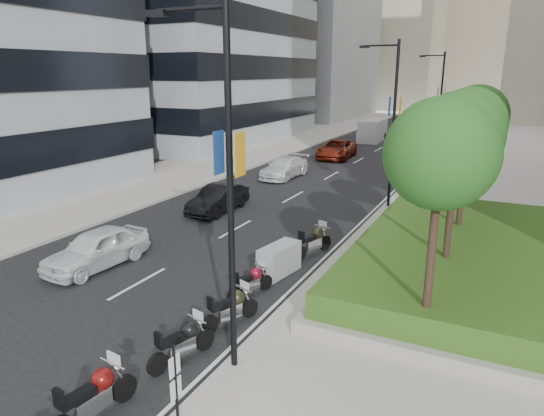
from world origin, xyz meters
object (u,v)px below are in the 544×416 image
Objects in this scene: lamp_post_2 at (439,100)px; car_b at (218,199)px; motorcycle_2 at (183,342)px; motorcycle_3 at (231,308)px; motorcycle_5 at (279,260)px; motorcycle_6 at (314,241)px; motorcycle_1 at (94,396)px; car_a at (97,248)px; parking_sign at (176,393)px; lamp_post_0 at (224,176)px; delivery_van at (372,131)px; car_c at (284,167)px; car_d at (336,149)px; lamp_post_1 at (391,117)px; motorcycle_4 at (251,282)px.

car_b is (-8.01, -22.78, -4.34)m from lamp_post_2.
motorcycle_3 is at bearing 11.49° from motorcycle_2.
motorcycle_3 is 1.02× the size of motorcycle_5.
motorcycle_3 is at bearing -164.02° from motorcycle_6.
car_a is (-6.50, 6.52, 0.14)m from motorcycle_1.
car_a reaches higher than motorcycle_5.
motorcycle_3 is (0.53, 4.90, -0.05)m from motorcycle_1.
parking_sign is 3.43m from motorcycle_2.
lamp_post_0 is 15.24m from car_b.
parking_sign is at bearing -81.91° from delivery_van.
car_a reaches higher than car_c.
car_c is 9.43m from car_d.
car_d is (0.73, 9.41, 0.08)m from car_c.
lamp_post_1 is 4.51× the size of motorcycle_5.
car_d is at bearing 23.68° from motorcycle_5.
motorcycle_3 is 7.22m from car_a.
motorcycle_5 is at bearing -82.55° from delivery_van.
motorcycle_5 is at bearing -43.93° from car_b.
car_c is (-7.10, 15.93, 0.15)m from motorcycle_5.
lamp_post_0 reaches higher than motorcycle_3.
car_b is at bearing 123.25° from lamp_post_0.
car_d is at bearing -92.31° from delivery_van.
car_d is at bearing 17.73° from motorcycle_1.
parking_sign is 1.10× the size of motorcycle_6.
motorcycle_1 is at bearing -40.63° from car_a.
car_a is (-7.15, -4.86, 0.13)m from motorcycle_6.
lamp_post_0 is 4.74m from parking_sign.
motorcycle_6 is (-0.96, -26.59, -4.44)m from lamp_post_2.
parking_sign is at bearing -77.67° from lamp_post_0.
lamp_post_0 is 35.00m from lamp_post_2.
car_c is at bearing 92.25° from car_b.
car_b is at bearing 93.76° from car_a.
lamp_post_2 reaches higher than motorcycle_3.
car_d is 11.95m from delivery_van.
car_d is 1.02× the size of delivery_van.
parking_sign is 47.05m from delivery_van.
lamp_post_2 reaches higher than delivery_van.
motorcycle_4 is at bearing 6.44° from motorcycle_1.
motorcycle_4 is at bearing 110.58° from lamp_post_0.
delivery_van is at bearing 90.37° from car_c.
parking_sign is 7.32m from motorcycle_4.
car_b is at bearing 30.39° from motorcycle_1.
lamp_post_0 is 3.97× the size of motorcycle_6.
motorcycle_6 is at bearing -81.19° from delivery_van.
car_c is (-8.51, 21.94, -4.34)m from lamp_post_0.
car_d is at bearing 103.94° from lamp_post_0.
delivery_van is at bearing 133.11° from lamp_post_2.
motorcycle_2 is 0.37× the size of delivery_van.
motorcycle_1 is at bearing -84.09° from car_d.
motorcycle_3 is 0.35× the size of car_d.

